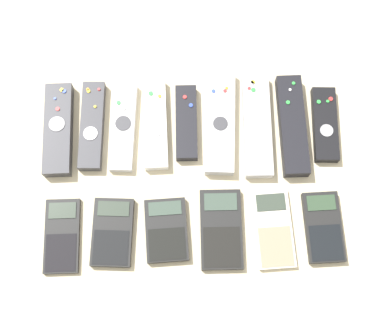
{
  "coord_description": "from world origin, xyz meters",
  "views": [
    {
      "loc": [
        -0.01,
        -0.26,
        1.01
      ],
      "look_at": [
        0.0,
        0.03,
        0.01
      ],
      "focal_mm": 50.0,
      "sensor_mm": 36.0,
      "label": 1
    }
  ],
  "objects_px": {
    "remote_2": "(124,127)",
    "calculator_5": "(323,227)",
    "remote_3": "(155,124)",
    "remote_8": "(325,124)",
    "remote_6": "(257,125)",
    "calculator_4": "(273,229)",
    "remote_5": "(220,122)",
    "calculator_1": "(112,232)",
    "remote_1": "(92,126)",
    "calculator_2": "(166,230)",
    "calculator_0": "(62,236)",
    "calculator_3": "(221,229)",
    "remote_4": "(186,123)",
    "remote_0": "(58,129)",
    "remote_7": "(292,125)"
  },
  "relations": [
    {
      "from": "remote_2",
      "to": "calculator_5",
      "type": "distance_m",
      "value": 0.43
    },
    {
      "from": "remote_3",
      "to": "remote_8",
      "type": "distance_m",
      "value": 0.34
    },
    {
      "from": "remote_2",
      "to": "remote_6",
      "type": "xyz_separation_m",
      "value": [
        0.27,
        -0.0,
        0.0
      ]
    },
    {
      "from": "calculator_4",
      "to": "remote_5",
      "type": "bearing_deg",
      "value": 110.38
    },
    {
      "from": "remote_6",
      "to": "calculator_1",
      "type": "xyz_separation_m",
      "value": [
        -0.28,
        -0.21,
        -0.0
      ]
    },
    {
      "from": "remote_1",
      "to": "calculator_4",
      "type": "bearing_deg",
      "value": -30.02
    },
    {
      "from": "calculator_2",
      "to": "remote_6",
      "type": "bearing_deg",
      "value": 45.6
    },
    {
      "from": "calculator_0",
      "to": "calculator_1",
      "type": "bearing_deg",
      "value": 1.97
    },
    {
      "from": "remote_5",
      "to": "calculator_5",
      "type": "height_order",
      "value": "remote_5"
    },
    {
      "from": "calculator_3",
      "to": "calculator_5",
      "type": "relative_size",
      "value": 1.12
    },
    {
      "from": "calculator_4",
      "to": "remote_4",
      "type": "bearing_deg",
      "value": 123.63
    },
    {
      "from": "calculator_3",
      "to": "calculator_4",
      "type": "relative_size",
      "value": 0.99
    },
    {
      "from": "calculator_0",
      "to": "calculator_4",
      "type": "bearing_deg",
      "value": 0.07
    },
    {
      "from": "remote_2",
      "to": "remote_8",
      "type": "bearing_deg",
      "value": 2.43
    },
    {
      "from": "remote_1",
      "to": "remote_2",
      "type": "xyz_separation_m",
      "value": [
        0.06,
        -0.0,
        -0.0
      ]
    },
    {
      "from": "remote_2",
      "to": "calculator_4",
      "type": "distance_m",
      "value": 0.36
    },
    {
      "from": "remote_0",
      "to": "calculator_1",
      "type": "distance_m",
      "value": 0.24
    },
    {
      "from": "calculator_1",
      "to": "remote_3",
      "type": "bearing_deg",
      "value": 72.29
    },
    {
      "from": "calculator_0",
      "to": "calculator_2",
      "type": "bearing_deg",
      "value": 1.18
    },
    {
      "from": "remote_8",
      "to": "remote_6",
      "type": "bearing_deg",
      "value": -178.11
    },
    {
      "from": "remote_7",
      "to": "calculator_4",
      "type": "height_order",
      "value": "remote_7"
    },
    {
      "from": "remote_4",
      "to": "calculator_1",
      "type": "distance_m",
      "value": 0.26
    },
    {
      "from": "remote_4",
      "to": "calculator_0",
      "type": "distance_m",
      "value": 0.33
    },
    {
      "from": "calculator_0",
      "to": "calculator_5",
      "type": "xyz_separation_m",
      "value": [
        0.49,
        0.01,
        0.0
      ]
    },
    {
      "from": "calculator_4",
      "to": "calculator_3",
      "type": "bearing_deg",
      "value": 176.3
    },
    {
      "from": "remote_5",
      "to": "remote_8",
      "type": "relative_size",
      "value": 1.4
    },
    {
      "from": "remote_1",
      "to": "remote_2",
      "type": "height_order",
      "value": "remote_1"
    },
    {
      "from": "remote_4",
      "to": "remote_3",
      "type": "bearing_deg",
      "value": -178.56
    },
    {
      "from": "remote_1",
      "to": "calculator_2",
      "type": "relative_size",
      "value": 1.49
    },
    {
      "from": "remote_3",
      "to": "remote_0",
      "type": "bearing_deg",
      "value": -179.0
    },
    {
      "from": "calculator_3",
      "to": "remote_4",
      "type": "bearing_deg",
      "value": 106.46
    },
    {
      "from": "calculator_3",
      "to": "calculator_2",
      "type": "bearing_deg",
      "value": -179.7
    },
    {
      "from": "remote_2",
      "to": "remote_7",
      "type": "bearing_deg",
      "value": 1.94
    },
    {
      "from": "remote_7",
      "to": "calculator_5",
      "type": "xyz_separation_m",
      "value": [
        0.05,
        -0.2,
        -0.01
      ]
    },
    {
      "from": "calculator_2",
      "to": "calculator_5",
      "type": "xyz_separation_m",
      "value": [
        0.3,
        0.0,
        0.0
      ]
    },
    {
      "from": "remote_0",
      "to": "calculator_5",
      "type": "relative_size",
      "value": 1.4
    },
    {
      "from": "remote_2",
      "to": "calculator_5",
      "type": "height_order",
      "value": "remote_2"
    },
    {
      "from": "remote_0",
      "to": "calculator_2",
      "type": "bearing_deg",
      "value": -45.07
    },
    {
      "from": "remote_6",
      "to": "calculator_5",
      "type": "height_order",
      "value": "remote_6"
    },
    {
      "from": "remote_5",
      "to": "calculator_2",
      "type": "height_order",
      "value": "remote_5"
    },
    {
      "from": "remote_2",
      "to": "remote_5",
      "type": "bearing_deg",
      "value": 4.54
    },
    {
      "from": "calculator_1",
      "to": "calculator_2",
      "type": "height_order",
      "value": "same"
    },
    {
      "from": "calculator_2",
      "to": "calculator_3",
      "type": "xyz_separation_m",
      "value": [
        0.1,
        0.0,
        -0.0
      ]
    },
    {
      "from": "calculator_2",
      "to": "remote_0",
      "type": "bearing_deg",
      "value": 133.11
    },
    {
      "from": "remote_2",
      "to": "remote_6",
      "type": "bearing_deg",
      "value": 2.22
    },
    {
      "from": "remote_6",
      "to": "remote_8",
      "type": "distance_m",
      "value": 0.14
    },
    {
      "from": "remote_1",
      "to": "remote_6",
      "type": "bearing_deg",
      "value": 0.39
    },
    {
      "from": "remote_5",
      "to": "calculator_0",
      "type": "height_order",
      "value": "remote_5"
    },
    {
      "from": "remote_1",
      "to": "remote_0",
      "type": "bearing_deg",
      "value": -172.34
    },
    {
      "from": "remote_6",
      "to": "calculator_2",
      "type": "height_order",
      "value": "remote_6"
    }
  ]
}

